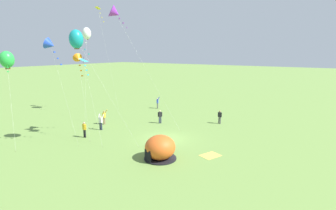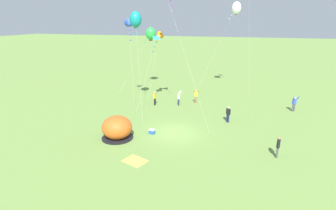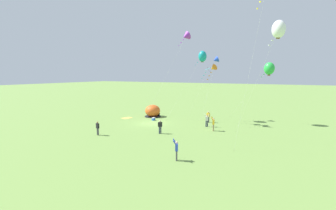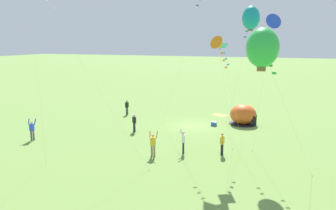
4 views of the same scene
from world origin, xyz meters
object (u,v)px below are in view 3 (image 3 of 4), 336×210
(person_far_back, at_px, (207,120))
(popup_tent, at_px, (153,111))
(kite_orange, at_px, (213,68))
(kite_blue, at_px, (216,60))
(person_watching_sky, at_px, (98,128))
(person_arms_raised, at_px, (176,149))
(kite_teal, at_px, (202,56))
(person_center_field, at_px, (208,116))
(kite_cyan, at_px, (207,71))
(kite_white, at_px, (279,29))
(person_with_toddler, at_px, (213,123))
(kite_green, at_px, (269,69))
(person_near_tent, at_px, (160,126))
(cooler_box, at_px, (153,119))
(kite_purple, at_px, (186,36))

(person_far_back, bearing_deg, popup_tent, -105.50)
(kite_orange, height_order, kite_blue, kite_blue)
(person_watching_sky, bearing_deg, kite_orange, 141.30)
(person_arms_raised, distance_m, kite_teal, 20.38)
(person_center_field, xyz_separation_m, kite_orange, (0.33, 0.64, 7.34))
(kite_cyan, bearing_deg, person_far_back, 21.26)
(kite_white, bearing_deg, person_with_toddler, -118.39)
(person_watching_sky, distance_m, kite_green, 25.47)
(kite_green, bearing_deg, kite_blue, -88.27)
(person_watching_sky, xyz_separation_m, kite_teal, (-14.85, 8.16, 9.24))
(person_center_field, xyz_separation_m, kite_green, (-3.30, 8.05, 7.28))
(person_near_tent, bearing_deg, kite_blue, 164.28)
(popup_tent, bearing_deg, cooler_box, 33.38)
(person_near_tent, bearing_deg, cooler_box, -143.13)
(person_watching_sky, relative_size, kite_green, 0.19)
(kite_white, bearing_deg, kite_teal, -132.72)
(person_near_tent, height_order, person_with_toddler, person_with_toddler)
(person_with_toddler, relative_size, kite_green, 0.21)
(kite_purple, height_order, kite_cyan, kite_purple)
(person_far_back, relative_size, kite_purple, 0.14)
(person_arms_raised, relative_size, person_with_toddler, 1.00)
(cooler_box, xyz_separation_m, kite_cyan, (-2.29, 8.02, 7.67))
(kite_purple, bearing_deg, cooler_box, -86.94)
(cooler_box, height_order, kite_teal, kite_teal)
(person_watching_sky, distance_m, kite_teal, 19.30)
(kite_blue, bearing_deg, kite_purple, -29.40)
(cooler_box, relative_size, kite_cyan, 0.07)
(kite_cyan, bearing_deg, kite_purple, -52.76)
(person_arms_raised, bearing_deg, cooler_box, -142.33)
(person_far_back, distance_m, kite_white, 14.91)
(person_watching_sky, xyz_separation_m, person_arms_raised, (2.91, 12.04, 0.03))
(kite_blue, bearing_deg, kite_white, 38.45)
(person_far_back, xyz_separation_m, kite_green, (-6.19, 7.35, 7.24))
(popup_tent, distance_m, kite_green, 19.80)
(cooler_box, relative_size, kite_blue, 0.06)
(kite_white, bearing_deg, person_near_tent, -87.69)
(person_center_field, bearing_deg, popup_tent, -90.60)
(kite_white, bearing_deg, cooler_box, -108.98)
(kite_teal, xyz_separation_m, kite_green, (-1.80, 9.69, -1.97))
(person_with_toddler, bearing_deg, person_far_back, -141.85)
(person_near_tent, height_order, kite_green, kite_green)
(kite_teal, distance_m, kite_green, 10.05)
(kite_purple, bearing_deg, kite_orange, 118.54)
(person_arms_raised, xyz_separation_m, kite_green, (-19.57, 5.81, 7.24))
(kite_orange, relative_size, kite_cyan, 1.04)
(person_arms_raised, relative_size, person_near_tent, 1.10)
(person_arms_raised, bearing_deg, person_far_back, -173.44)
(person_arms_raised, distance_m, kite_purple, 19.04)
(kite_green, bearing_deg, person_arms_raised, -16.53)
(person_center_field, relative_size, kite_cyan, 0.20)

